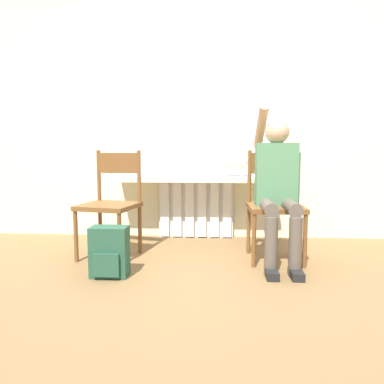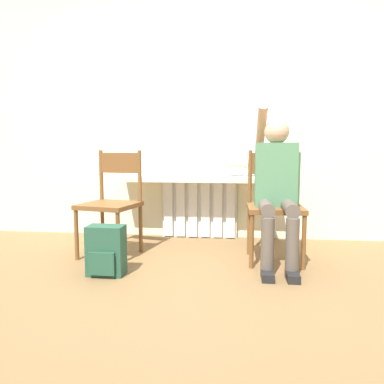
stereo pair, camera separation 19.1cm
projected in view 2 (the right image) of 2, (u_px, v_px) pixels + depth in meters
ground_plane at (185, 270)px, 2.95m from camera, size 12.00×12.00×0.00m
wall_with_window at (200, 112)px, 4.01m from camera, size 7.00×0.06×2.70m
radiator at (199, 209)px, 4.05m from camera, size 0.81×0.08×0.62m
windowsill at (198, 179)px, 3.89m from camera, size 1.67×0.34×0.05m
window_glass at (200, 133)px, 4.00m from camera, size 1.60×0.01×0.91m
chair_left at (112, 201)px, 3.35m from camera, size 0.54×0.54×0.94m
chair_right at (275, 204)px, 3.18m from camera, size 0.47×0.47×0.94m
person at (277, 182)px, 3.05m from camera, size 0.36×0.96×1.34m
cat at (240, 162)px, 3.82m from camera, size 0.44×0.13×0.24m
backpack at (106, 251)px, 2.83m from camera, size 0.28×0.20×0.38m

